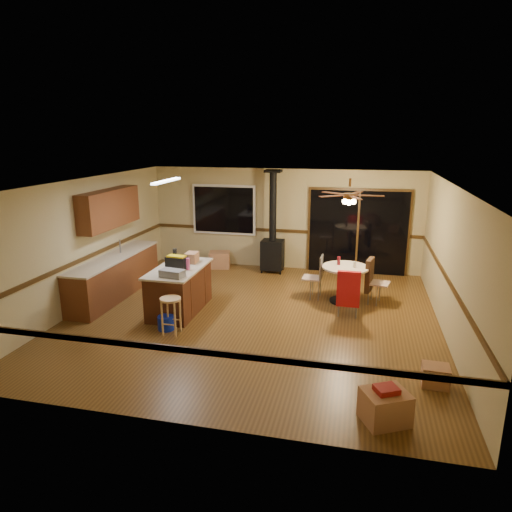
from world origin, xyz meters
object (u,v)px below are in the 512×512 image
(toolbox_black, at_px, (177,262))
(box_corner_a, at_px, (385,407))
(blue_bucket, at_px, (166,323))
(box_corner_b, at_px, (435,376))
(wood_stove, at_px, (273,244))
(chair_right, at_px, (371,275))
(kitchen_island, at_px, (180,289))
(dining_table, at_px, (345,278))
(chair_near, at_px, (349,289))
(toolbox_grey, at_px, (172,273))
(chair_left, at_px, (317,272))
(box_under_window, at_px, (220,260))

(toolbox_black, xyz_separation_m, box_corner_a, (3.89, -2.86, -0.81))
(blue_bucket, distance_m, box_corner_b, 4.59)
(wood_stove, xyz_separation_m, chair_right, (2.42, -1.72, -0.13))
(kitchen_island, relative_size, dining_table, 1.73)
(chair_near, relative_size, box_corner_b, 1.89)
(box_corner_a, bearing_deg, chair_right, 91.98)
(toolbox_grey, xyz_separation_m, chair_left, (2.49, 1.92, -0.38))
(chair_left, distance_m, chair_near, 1.20)
(chair_left, bearing_deg, kitchen_island, -152.85)
(chair_near, relative_size, chair_right, 1.00)
(wood_stove, bearing_deg, toolbox_grey, -108.01)
(chair_right, height_order, box_corner_a, chair_right)
(dining_table, height_order, box_under_window, dining_table)
(wood_stove, bearing_deg, dining_table, -43.61)
(dining_table, bearing_deg, box_under_window, 150.89)
(blue_bucket, height_order, box_under_window, box_under_window)
(blue_bucket, bearing_deg, chair_right, 31.93)
(toolbox_black, distance_m, dining_table, 3.49)
(toolbox_black, height_order, box_corner_b, toolbox_black)
(blue_bucket, bearing_deg, chair_near, 21.89)
(chair_right, distance_m, box_under_window, 4.27)
(toolbox_grey, height_order, box_corner_b, toolbox_grey)
(chair_near, bearing_deg, box_corner_a, -80.05)
(wood_stove, relative_size, chair_left, 4.89)
(wood_stove, xyz_separation_m, box_corner_a, (2.57, -5.93, -0.53))
(chair_left, height_order, box_under_window, chair_left)
(wood_stove, relative_size, box_corner_b, 6.80)
(toolbox_black, bearing_deg, dining_table, 21.49)
(kitchen_island, height_order, toolbox_black, toolbox_black)
(toolbox_grey, height_order, dining_table, toolbox_grey)
(chair_near, xyz_separation_m, chair_right, (0.42, 0.97, 0.00))
(box_corner_b, bearing_deg, blue_bucket, 168.33)
(kitchen_island, xyz_separation_m, dining_table, (3.20, 1.24, 0.08))
(dining_table, distance_m, chair_left, 0.60)
(blue_bucket, relative_size, box_corner_b, 0.83)
(chair_near, height_order, box_corner_a, chair_near)
(chair_left, relative_size, chair_right, 0.74)
(dining_table, bearing_deg, toolbox_black, -158.51)
(toolbox_black, xyz_separation_m, box_under_window, (-0.12, 3.13, -0.80))
(dining_table, relative_size, chair_right, 1.38)
(kitchen_island, height_order, box_corner_b, kitchen_island)
(chair_right, relative_size, box_corner_b, 1.89)
(box_under_window, bearing_deg, wood_stove, -1.99)
(toolbox_grey, distance_m, chair_right, 4.10)
(toolbox_black, relative_size, chair_left, 0.79)
(toolbox_grey, xyz_separation_m, box_corner_a, (3.75, -2.30, -0.76))
(dining_table, height_order, box_corner_b, dining_table)
(wood_stove, distance_m, toolbox_black, 3.36)
(chair_left, relative_size, box_corner_b, 1.39)
(toolbox_black, xyz_separation_m, blue_bucket, (0.12, -0.90, -0.88))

